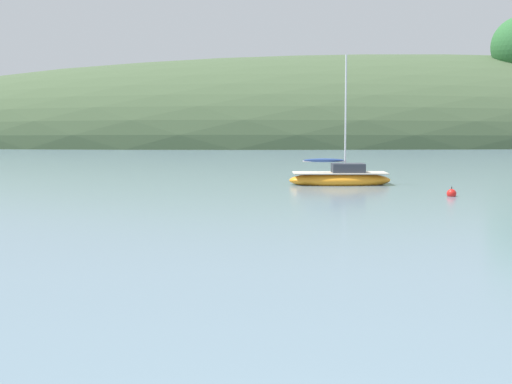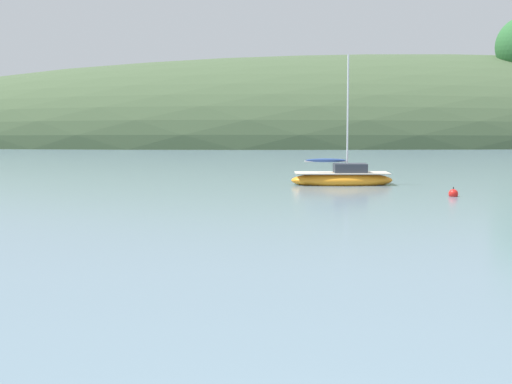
# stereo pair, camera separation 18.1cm
# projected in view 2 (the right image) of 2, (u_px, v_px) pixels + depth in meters

# --- Properties ---
(far_shoreline_hill) EXTENTS (150.00, 36.00, 25.40)m
(far_shoreline_hill) POSITION_uv_depth(u_px,v_px,m) (424.00, 142.00, 98.44)
(far_shoreline_hill) COLOR #425638
(far_shoreline_hill) RESTS_ON ground
(sailboat_black_sloop) EXTENTS (5.46, 2.10, 7.01)m
(sailboat_black_sloop) POSITION_uv_depth(u_px,v_px,m) (343.00, 178.00, 42.55)
(sailboat_black_sloop) COLOR orange
(sailboat_black_sloop) RESTS_ON ground
(mooring_buoy_channel) EXTENTS (0.44, 0.44, 0.54)m
(mooring_buoy_channel) POSITION_uv_depth(u_px,v_px,m) (453.00, 194.00, 36.75)
(mooring_buoy_channel) COLOR red
(mooring_buoy_channel) RESTS_ON ground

